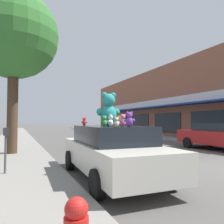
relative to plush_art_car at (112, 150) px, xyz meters
The scene contains 16 objects.
sidewalk_near 2.62m from the plush_art_car, 169.63° to the right, with size 2.80×90.00×0.12m.
storefront_row 21.98m from the plush_art_car, 35.28° to the left, with size 13.72×38.36×7.48m.
plush_art_car is the anchor object (origin of this frame).
teddy_bear_giant 1.14m from the plush_art_car, 126.14° to the left, with size 0.70×0.44×0.95m.
teddy_bear_yellow 1.25m from the plush_art_car, 70.99° to the left, with size 0.27×0.22×0.36m.
teddy_bear_cream 1.26m from the plush_art_car, 106.74° to the right, with size 0.17×0.11×0.24m.
teddy_bear_red 1.44m from the plush_art_car, 113.05° to the left, with size 0.19×0.15×0.26m.
teddy_bear_pink 0.92m from the plush_art_car, 60.92° to the right, with size 0.24×0.15×0.33m.
teddy_bear_green 0.88m from the plush_art_car, 147.41° to the right, with size 0.21×0.13×0.29m.
teddy_bear_blue 1.01m from the plush_art_car, 42.07° to the left, with size 0.16×0.14×0.22m.
teddy_bear_orange 0.92m from the plush_art_car, 35.88° to the left, with size 0.19×0.23×0.31m.
teddy_bear_white 1.00m from the plush_art_car, 116.26° to the right, with size 0.20×0.21×0.30m.
teddy_bear_purple 1.19m from the plush_art_car, 81.07° to the right, with size 0.28×0.23×0.38m.
parked_car_far_center 8.33m from the plush_art_car, 21.00° to the left, with size 2.08×4.72×1.47m.
street_tree 7.61m from the plush_art_car, 116.14° to the left, with size 4.06×4.06×7.49m.
parking_meter 2.98m from the plush_art_car, 155.77° to the left, with size 0.14×0.10×1.27m.
Camera 1 is at (-6.35, -5.14, 1.58)m, focal length 35.00 mm.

